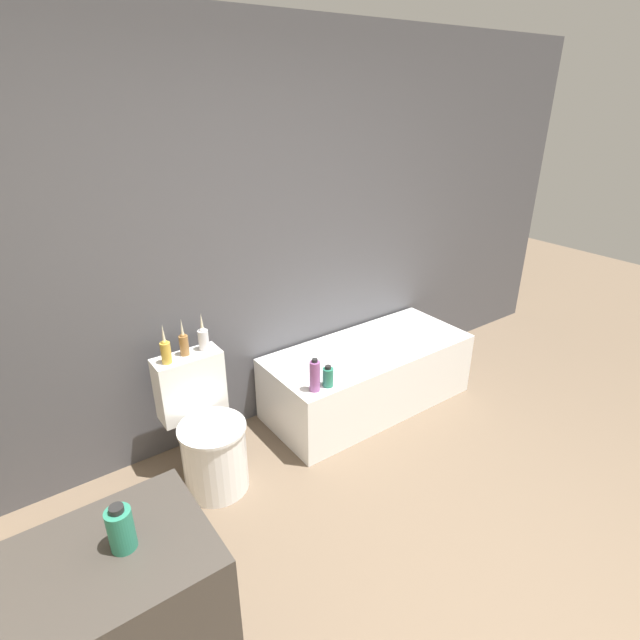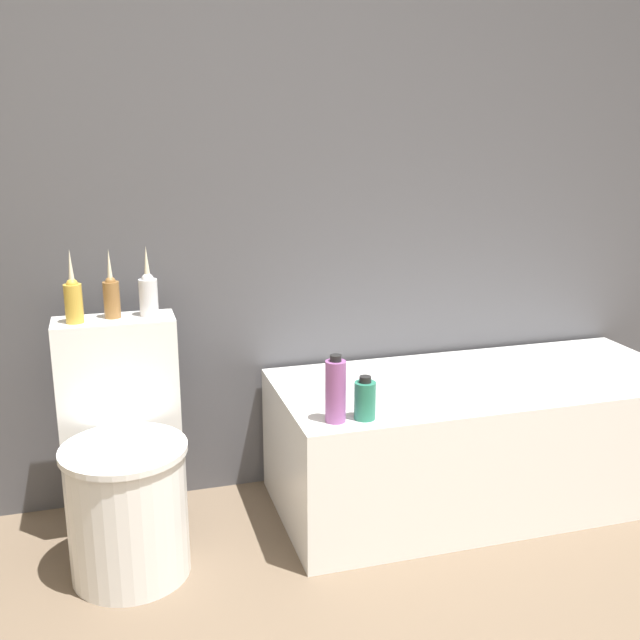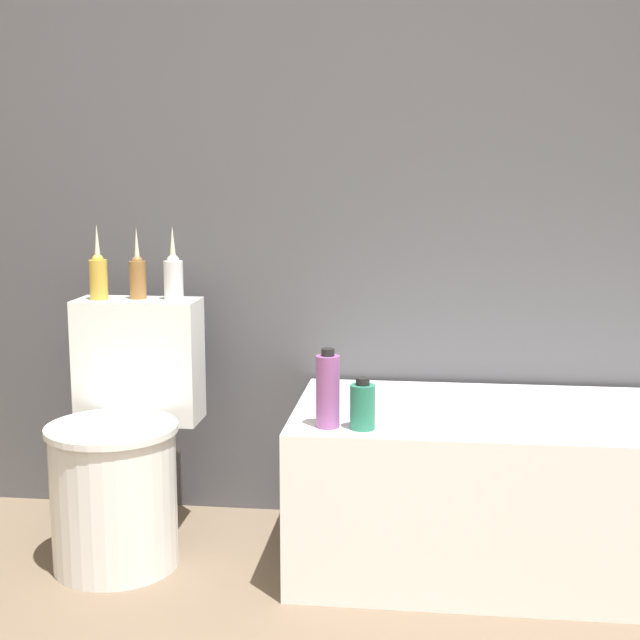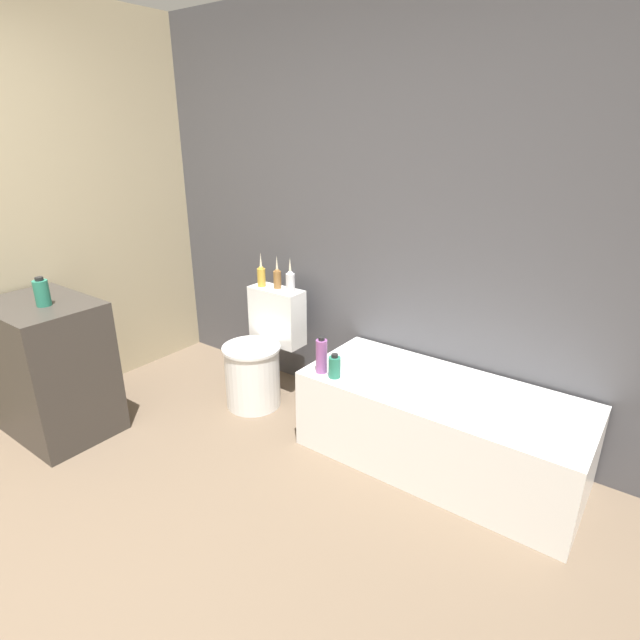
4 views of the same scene
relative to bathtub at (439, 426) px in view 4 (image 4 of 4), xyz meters
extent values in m
plane|color=brown|center=(-0.79, -1.89, -0.25)|extent=(12.00, 12.00, 0.00)
cube|color=#4C4C51|center=(-0.79, 0.38, 1.05)|extent=(6.40, 0.06, 2.60)
cube|color=white|center=(0.00, 0.00, 0.00)|extent=(1.54, 0.67, 0.48)
cube|color=#B7BCC6|center=(0.00, 0.00, 0.23)|extent=(1.34, 0.47, 0.01)
cylinder|color=white|center=(-1.31, -0.14, -0.04)|extent=(0.37, 0.37, 0.42)
cylinder|color=white|center=(-1.31, -0.14, 0.18)|extent=(0.39, 0.39, 0.02)
cube|color=white|center=(-1.31, 0.13, 0.33)|extent=(0.40, 0.17, 0.40)
cube|color=#38332D|center=(-2.09, -1.10, 0.18)|extent=(0.70, 0.51, 0.86)
cylinder|color=#267259|center=(-2.01, -1.10, 0.69)|extent=(0.08, 0.08, 0.15)
cylinder|color=black|center=(-2.01, -1.10, 0.77)|extent=(0.05, 0.05, 0.02)
cylinder|color=gold|center=(-1.43, 0.11, 0.60)|extent=(0.06, 0.06, 0.13)
sphere|color=gold|center=(-1.43, 0.11, 0.66)|extent=(0.04, 0.04, 0.04)
cone|color=beige|center=(-1.43, 0.11, 0.72)|extent=(0.02, 0.02, 0.11)
cylinder|color=olive|center=(-1.31, 0.15, 0.59)|extent=(0.05, 0.05, 0.12)
sphere|color=olive|center=(-1.31, 0.15, 0.65)|extent=(0.03, 0.03, 0.03)
cone|color=beige|center=(-1.31, 0.15, 0.71)|extent=(0.02, 0.02, 0.11)
cylinder|color=silver|center=(-1.19, 0.14, 0.59)|extent=(0.06, 0.06, 0.12)
sphere|color=silver|center=(-1.19, 0.14, 0.66)|extent=(0.04, 0.04, 0.04)
cone|color=beige|center=(-1.19, 0.14, 0.71)|extent=(0.02, 0.02, 0.11)
cylinder|color=#8C4C8C|center=(-0.65, -0.24, 0.34)|extent=(0.07, 0.07, 0.20)
cylinder|color=black|center=(-0.65, -0.24, 0.45)|extent=(0.04, 0.04, 0.02)
cylinder|color=#267259|center=(-0.56, -0.24, 0.30)|extent=(0.07, 0.07, 0.12)
cylinder|color=black|center=(-0.56, -0.24, 0.37)|extent=(0.04, 0.04, 0.02)
camera|label=1|loc=(-2.17, -2.39, 1.94)|focal=28.00mm
camera|label=2|loc=(-1.32, -2.35, 1.17)|focal=42.00mm
camera|label=3|loc=(-0.39, -2.61, 0.94)|focal=50.00mm
camera|label=4|loc=(0.89, -2.34, 1.56)|focal=28.00mm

